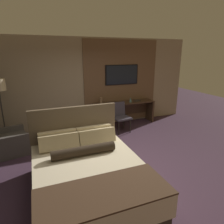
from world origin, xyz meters
TOP-DOWN VIEW (x-y plane):
  - ground_plane at (0.00, 0.00)m, footprint 16.00×16.00m
  - wall_back_tv_panel at (0.17, 2.59)m, footprint 7.20×0.09m
  - bed at (-0.86, -0.66)m, footprint 1.78×2.27m
  - desk at (1.19, 2.32)m, footprint 2.07×0.50m
  - tv at (1.19, 2.52)m, footprint 1.15×0.04m
  - desk_chair at (0.80, 1.76)m, footprint 0.56×0.56m
  - armchair_by_window at (-2.27, 1.43)m, footprint 0.91×0.94m
  - vase_tall at (0.39, 2.33)m, footprint 0.08×0.08m
  - vase_short at (1.39, 2.23)m, footprint 0.09×0.09m
  - book at (1.65, 2.27)m, footprint 0.26×0.22m

SIDE VIEW (x-z plane):
  - ground_plane at x=0.00m, z-range 0.00..0.00m
  - armchair_by_window at x=-2.27m, z-range -0.13..0.65m
  - bed at x=-0.86m, z-range -0.29..1.00m
  - desk at x=1.19m, z-range 0.15..0.91m
  - desk_chair at x=0.80m, z-range 0.08..0.98m
  - book at x=1.65m, z-range 0.76..0.79m
  - vase_short at x=1.39m, z-range 0.76..0.92m
  - vase_tall at x=0.39m, z-range 0.76..0.98m
  - wall_back_tv_panel at x=0.17m, z-range 0.00..2.80m
  - tv at x=1.19m, z-range 1.32..1.96m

